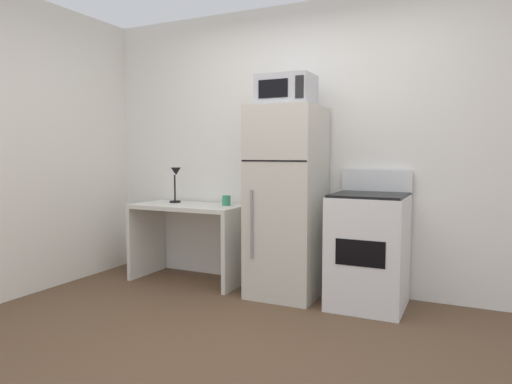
{
  "coord_description": "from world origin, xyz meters",
  "views": [
    {
      "loc": [
        1.36,
        -2.36,
        1.24
      ],
      "look_at": [
        -0.29,
        1.1,
        0.92
      ],
      "focal_mm": 32.2,
      "sensor_mm": 36.0,
      "label": 1
    }
  ],
  "objects_px": {
    "refrigerator": "(287,202)",
    "oven_range": "(368,249)",
    "desk": "(190,228)",
    "desk_lamp": "(176,179)",
    "coffee_mug": "(226,200)",
    "microwave": "(286,91)"
  },
  "relations": [
    {
      "from": "desk",
      "to": "coffee_mug",
      "type": "bearing_deg",
      "value": 10.35
    },
    {
      "from": "desk",
      "to": "microwave",
      "type": "bearing_deg",
      "value": -2.28
    },
    {
      "from": "coffee_mug",
      "to": "oven_range",
      "type": "bearing_deg",
      "value": -3.62
    },
    {
      "from": "refrigerator",
      "to": "microwave",
      "type": "height_order",
      "value": "microwave"
    },
    {
      "from": "refrigerator",
      "to": "desk",
      "type": "bearing_deg",
      "value": 178.91
    },
    {
      "from": "desk",
      "to": "oven_range",
      "type": "relative_size",
      "value": 1.0
    },
    {
      "from": "desk_lamp",
      "to": "coffee_mug",
      "type": "height_order",
      "value": "desk_lamp"
    },
    {
      "from": "oven_range",
      "to": "microwave",
      "type": "bearing_deg",
      "value": -178.18
    },
    {
      "from": "coffee_mug",
      "to": "microwave",
      "type": "xyz_separation_m",
      "value": [
        0.65,
        -0.11,
        0.97
      ]
    },
    {
      "from": "refrigerator",
      "to": "oven_range",
      "type": "xyz_separation_m",
      "value": [
        0.71,
        0.0,
        -0.35
      ]
    },
    {
      "from": "desk",
      "to": "refrigerator",
      "type": "distance_m",
      "value": 1.07
    },
    {
      "from": "desk_lamp",
      "to": "microwave",
      "type": "height_order",
      "value": "microwave"
    },
    {
      "from": "coffee_mug",
      "to": "oven_range",
      "type": "height_order",
      "value": "oven_range"
    },
    {
      "from": "desk",
      "to": "oven_range",
      "type": "height_order",
      "value": "oven_range"
    },
    {
      "from": "microwave",
      "to": "coffee_mug",
      "type": "bearing_deg",
      "value": 170.48
    },
    {
      "from": "desk_lamp",
      "to": "microwave",
      "type": "bearing_deg",
      "value": -4.97
    },
    {
      "from": "desk",
      "to": "desk_lamp",
      "type": "height_order",
      "value": "desk_lamp"
    },
    {
      "from": "desk_lamp",
      "to": "coffee_mug",
      "type": "distance_m",
      "value": 0.61
    },
    {
      "from": "microwave",
      "to": "refrigerator",
      "type": "bearing_deg",
      "value": 90.33
    },
    {
      "from": "microwave",
      "to": "desk_lamp",
      "type": "bearing_deg",
      "value": 175.03
    },
    {
      "from": "coffee_mug",
      "to": "oven_range",
      "type": "relative_size",
      "value": 0.09
    },
    {
      "from": "desk",
      "to": "desk_lamp",
      "type": "bearing_deg",
      "value": 162.01
    }
  ]
}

